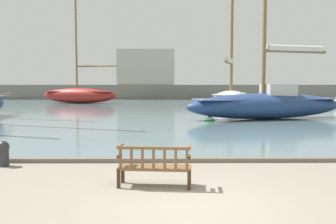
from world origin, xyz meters
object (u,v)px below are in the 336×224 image
(park_bench, at_px, (155,166))
(mooring_bollard, at_px, (3,152))
(sailboat_nearest_port, at_px, (268,102))
(channel_buoy, at_px, (210,111))
(sailboat_mid_starboard, at_px, (231,96))
(sailboat_far_port, at_px, (79,95))

(park_bench, bearing_deg, mooring_bollard, 153.48)
(park_bench, bearing_deg, sailboat_nearest_port, 66.29)
(park_bench, distance_m, channel_buoy, 17.15)
(mooring_bollard, bearing_deg, park_bench, -26.52)
(sailboat_nearest_port, height_order, channel_buoy, sailboat_nearest_port)
(park_bench, xyz_separation_m, sailboat_mid_starboard, (7.13, 30.82, 0.58))
(sailboat_far_port, bearing_deg, mooring_bollard, -80.73)
(park_bench, xyz_separation_m, sailboat_far_port, (-9.54, 34.62, 0.59))
(sailboat_mid_starboard, bearing_deg, park_bench, -103.02)
(mooring_bollard, relative_size, channel_buoy, 0.49)
(sailboat_far_port, distance_m, channel_buoy, 21.93)
(sailboat_nearest_port, xyz_separation_m, channel_buoy, (-3.47, 1.49, -0.67))
(park_bench, height_order, mooring_bollard, park_bench)
(sailboat_mid_starboard, relative_size, mooring_bollard, 18.48)
(sailboat_far_port, distance_m, mooring_bollard, 32.95)
(sailboat_nearest_port, xyz_separation_m, mooring_bollard, (-10.97, -13.23, -0.74))
(sailboat_mid_starboard, distance_m, sailboat_nearest_port, 15.48)
(mooring_bollard, distance_m, channel_buoy, 16.52)
(sailboat_nearest_port, height_order, mooring_bollard, sailboat_nearest_port)
(sailboat_far_port, bearing_deg, channel_buoy, -54.25)
(sailboat_mid_starboard, height_order, sailboat_nearest_port, sailboat_nearest_port)
(sailboat_nearest_port, relative_size, mooring_bollard, 21.05)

